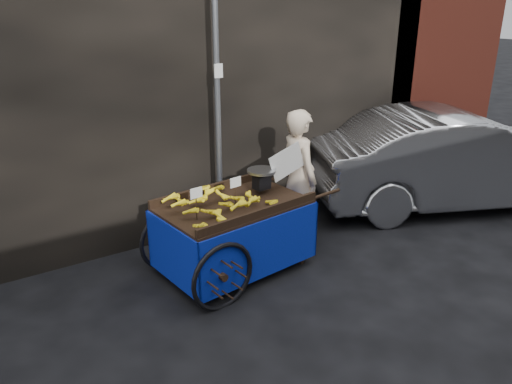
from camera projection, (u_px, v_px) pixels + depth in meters
ground at (251, 280)px, 6.21m from camera, size 80.00×80.00×0.00m
building_wall at (180, 53)px, 7.53m from camera, size 13.50×2.00×5.00m
street_pole at (217, 100)px, 6.65m from camera, size 0.12×0.10×4.00m
banana_cart at (230, 212)px, 6.14m from camera, size 2.56×1.40×1.33m
vendor at (299, 177)px, 6.93m from camera, size 0.90×0.74×1.91m
plastic_bag at (291, 250)px, 6.68m from camera, size 0.28×0.23×0.26m
parked_car at (456, 158)px, 8.26m from camera, size 5.14×3.51×1.60m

